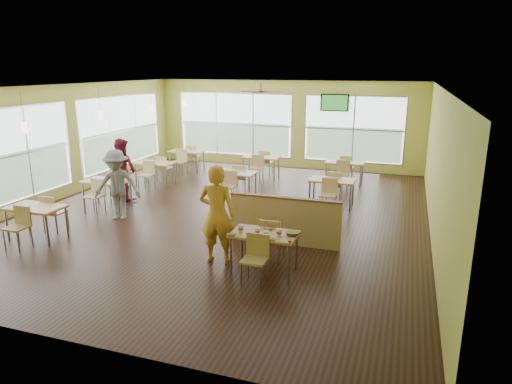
% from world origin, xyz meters
% --- Properties ---
extents(room, '(12.00, 12.04, 3.20)m').
position_xyz_m(room, '(0.00, 0.00, 1.60)').
color(room, black).
rests_on(room, ground).
extents(window_bays, '(9.24, 10.24, 2.38)m').
position_xyz_m(window_bays, '(-2.65, 3.08, 1.48)').
color(window_bays, white).
rests_on(window_bays, room).
extents(main_table, '(1.22, 1.52, 0.87)m').
position_xyz_m(main_table, '(2.00, -3.00, 0.63)').
color(main_table, tan).
rests_on(main_table, floor).
extents(half_wall_divider, '(2.40, 0.14, 1.04)m').
position_xyz_m(half_wall_divider, '(2.00, -1.55, 0.52)').
color(half_wall_divider, tan).
rests_on(half_wall_divider, floor).
extents(dining_tables, '(6.92, 8.72, 0.87)m').
position_xyz_m(dining_tables, '(-1.05, 1.71, 0.63)').
color(dining_tables, tan).
rests_on(dining_tables, floor).
extents(pendant_lights, '(0.11, 7.31, 0.86)m').
position_xyz_m(pendant_lights, '(-3.20, 0.68, 2.45)').
color(pendant_lights, '#2D2119').
rests_on(pendant_lights, ceiling).
extents(ceiling_fan, '(1.25, 1.25, 0.29)m').
position_xyz_m(ceiling_fan, '(-0.00, 3.00, 2.95)').
color(ceiling_fan, '#2D2119').
rests_on(ceiling_fan, ceiling).
extents(tv_backwall, '(1.00, 0.07, 0.60)m').
position_xyz_m(tv_backwall, '(1.80, 5.90, 2.45)').
color(tv_backwall, black).
rests_on(tv_backwall, wall_back).
extents(man_plaid, '(0.75, 0.53, 1.93)m').
position_xyz_m(man_plaid, '(1.02, -2.86, 0.96)').
color(man_plaid, orange).
rests_on(man_plaid, floor).
extents(patron_maroon, '(1.00, 0.86, 1.76)m').
position_xyz_m(patron_maroon, '(-3.21, 0.27, 0.88)').
color(patron_maroon, maroon).
rests_on(patron_maroon, floor).
extents(patron_grey, '(1.27, 0.96, 1.74)m').
position_xyz_m(patron_grey, '(-2.34, -1.24, 0.87)').
color(patron_grey, slate).
rests_on(patron_grey, floor).
extents(cup_blue, '(0.10, 0.10, 0.38)m').
position_xyz_m(cup_blue, '(1.58, -3.10, 0.83)').
color(cup_blue, white).
rests_on(cup_blue, main_table).
extents(cup_yellow, '(0.10, 0.10, 0.35)m').
position_xyz_m(cup_yellow, '(1.91, -3.12, 0.82)').
color(cup_yellow, white).
rests_on(cup_yellow, main_table).
extents(cup_red_near, '(0.10, 0.10, 0.35)m').
position_xyz_m(cup_red_near, '(2.10, -3.22, 0.82)').
color(cup_red_near, white).
rests_on(cup_red_near, main_table).
extents(cup_red_far, '(0.10, 0.10, 0.37)m').
position_xyz_m(cup_red_far, '(2.30, -3.07, 0.83)').
color(cup_red_far, white).
rests_on(cup_red_far, main_table).
extents(food_basket, '(0.25, 0.25, 0.06)m').
position_xyz_m(food_basket, '(2.51, -2.92, 0.78)').
color(food_basket, black).
rests_on(food_basket, main_table).
extents(ketchup_cup, '(0.06, 0.06, 0.03)m').
position_xyz_m(ketchup_cup, '(2.55, -3.28, 0.76)').
color(ketchup_cup, '#AC030A').
rests_on(ketchup_cup, main_table).
extents(wrapper_left, '(0.19, 0.18, 0.04)m').
position_xyz_m(wrapper_left, '(1.48, -3.30, 0.77)').
color(wrapper_left, '#A2824E').
rests_on(wrapper_left, main_table).
extents(wrapper_mid, '(0.18, 0.16, 0.04)m').
position_xyz_m(wrapper_mid, '(2.01, -2.80, 0.77)').
color(wrapper_mid, '#A2824E').
rests_on(wrapper_mid, main_table).
extents(wrapper_right, '(0.15, 0.13, 0.03)m').
position_xyz_m(wrapper_right, '(2.23, -3.30, 0.77)').
color(wrapper_right, '#A2824E').
rests_on(wrapper_right, main_table).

